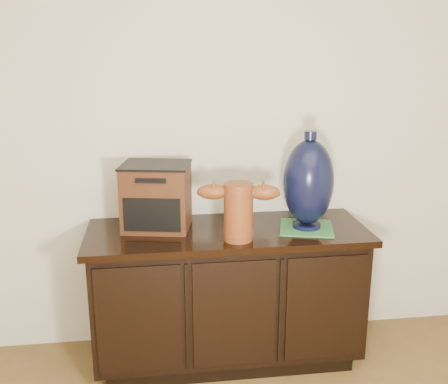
{
  "coord_description": "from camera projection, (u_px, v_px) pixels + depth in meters",
  "views": [
    {
      "loc": [
        -0.36,
        -0.32,
        1.68
      ],
      "look_at": [
        -0.02,
        2.18,
        0.97
      ],
      "focal_mm": 42.0,
      "sensor_mm": 36.0,
      "label": 1
    }
  ],
  "objects": [
    {
      "name": "sideboard",
      "position": [
        227.0,
        294.0,
        2.83
      ],
      "size": [
        1.46,
        0.56,
        0.75
      ],
      "color": "black",
      "rests_on": "ground"
    },
    {
      "name": "terracotta_vessel",
      "position": [
        238.0,
        208.0,
        2.54
      ],
      "size": [
        0.41,
        0.17,
        0.29
      ],
      "rotation": [
        0.0,
        0.0,
        -0.18
      ],
      "color": "brown",
      "rests_on": "sideboard"
    },
    {
      "name": "tv_radio",
      "position": [
        157.0,
        196.0,
        2.71
      ],
      "size": [
        0.39,
        0.34,
        0.34
      ],
      "rotation": [
        0.0,
        0.0,
        -0.2
      ],
      "color": "#432010",
      "rests_on": "sideboard"
    },
    {
      "name": "green_mat",
      "position": [
        306.0,
        228.0,
        2.74
      ],
      "size": [
        0.33,
        0.33,
        0.01
      ],
      "primitive_type": "cube",
      "rotation": [
        0.0,
        0.0,
        -0.26
      ],
      "color": "#316E37",
      "rests_on": "sideboard"
    },
    {
      "name": "lamp_base",
      "position": [
        308.0,
        183.0,
        2.68
      ],
      "size": [
        0.32,
        0.32,
        0.51
      ],
      "rotation": [
        0.0,
        0.0,
        -0.26
      ],
      "color": "black",
      "rests_on": "green_mat"
    },
    {
      "name": "spray_can",
      "position": [
        177.0,
        211.0,
        2.77
      ],
      "size": [
        0.06,
        0.06,
        0.17
      ],
      "color": "#5A120F",
      "rests_on": "sideboard"
    }
  ]
}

